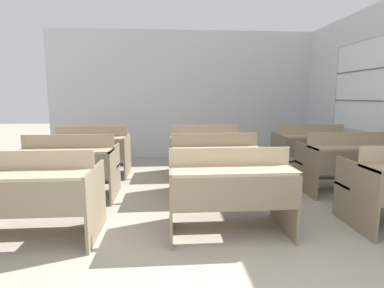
{
  "coord_description": "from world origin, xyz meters",
  "views": [
    {
      "loc": [
        -0.33,
        -1.3,
        1.42
      ],
      "look_at": [
        -0.03,
        2.7,
        0.78
      ],
      "focal_mm": 28.0,
      "sensor_mm": 36.0,
      "label": 1
    }
  ],
  "objects_px": {
    "bench_third_right": "(310,147)",
    "bench_second_left": "(70,165)",
    "bench_second_right": "(347,161)",
    "bench_third_left": "(92,150)",
    "bench_front_left": "(31,194)",
    "bench_second_center": "(214,163)",
    "bench_third_center": "(204,148)",
    "bench_front_center": "(229,189)"
  },
  "relations": [
    {
      "from": "bench_front_left",
      "to": "bench_second_center",
      "type": "bearing_deg",
      "value": 31.97
    },
    {
      "from": "bench_second_right",
      "to": "bench_third_right",
      "type": "height_order",
      "value": "same"
    },
    {
      "from": "bench_third_left",
      "to": "bench_third_right",
      "type": "height_order",
      "value": "same"
    },
    {
      "from": "bench_front_center",
      "to": "bench_third_left",
      "type": "relative_size",
      "value": 1.0
    },
    {
      "from": "bench_second_right",
      "to": "bench_third_right",
      "type": "relative_size",
      "value": 1.0
    },
    {
      "from": "bench_second_center",
      "to": "bench_front_center",
      "type": "bearing_deg",
      "value": -91.36
    },
    {
      "from": "bench_second_left",
      "to": "bench_third_right",
      "type": "height_order",
      "value": "same"
    },
    {
      "from": "bench_third_left",
      "to": "bench_third_right",
      "type": "xyz_separation_m",
      "value": [
        3.99,
        -0.01,
        0.0
      ]
    },
    {
      "from": "bench_front_center",
      "to": "bench_third_left",
      "type": "distance_m",
      "value": 3.11
    },
    {
      "from": "bench_third_left",
      "to": "bench_third_right",
      "type": "distance_m",
      "value": 3.99
    },
    {
      "from": "bench_third_center",
      "to": "bench_second_right",
      "type": "bearing_deg",
      "value": -31.64
    },
    {
      "from": "bench_second_center",
      "to": "bench_third_center",
      "type": "height_order",
      "value": "same"
    },
    {
      "from": "bench_second_left",
      "to": "bench_second_center",
      "type": "xyz_separation_m",
      "value": [
        2.01,
        0.01,
        0.0
      ]
    },
    {
      "from": "bench_third_center",
      "to": "bench_third_right",
      "type": "distance_m",
      "value": 2.0
    },
    {
      "from": "bench_second_center",
      "to": "bench_second_left",
      "type": "bearing_deg",
      "value": -179.7
    },
    {
      "from": "bench_front_center",
      "to": "bench_second_left",
      "type": "height_order",
      "value": "same"
    },
    {
      "from": "bench_front_center",
      "to": "bench_second_left",
      "type": "distance_m",
      "value": 2.32
    },
    {
      "from": "bench_front_center",
      "to": "bench_second_left",
      "type": "relative_size",
      "value": 1.0
    },
    {
      "from": "bench_front_center",
      "to": "bench_second_center",
      "type": "height_order",
      "value": "same"
    },
    {
      "from": "bench_front_left",
      "to": "bench_third_left",
      "type": "bearing_deg",
      "value": 90.44
    },
    {
      "from": "bench_front_left",
      "to": "bench_second_left",
      "type": "xyz_separation_m",
      "value": [
        -0.03,
        1.23,
        0.0
      ]
    },
    {
      "from": "bench_second_center",
      "to": "bench_third_left",
      "type": "xyz_separation_m",
      "value": [
        -2.0,
        1.19,
        0.0
      ]
    },
    {
      "from": "bench_second_right",
      "to": "bench_third_left",
      "type": "xyz_separation_m",
      "value": [
        -3.97,
        1.21,
        0.0
      ]
    },
    {
      "from": "bench_front_center",
      "to": "bench_second_right",
      "type": "relative_size",
      "value": 1.0
    },
    {
      "from": "bench_second_right",
      "to": "bench_third_center",
      "type": "distance_m",
      "value": 2.32
    },
    {
      "from": "bench_front_left",
      "to": "bench_second_right",
      "type": "distance_m",
      "value": 4.13
    },
    {
      "from": "bench_second_center",
      "to": "bench_third_left",
      "type": "bearing_deg",
      "value": 149.29
    },
    {
      "from": "bench_second_right",
      "to": "bench_second_center",
      "type": "bearing_deg",
      "value": 179.41
    },
    {
      "from": "bench_second_right",
      "to": "bench_second_left",
      "type": "bearing_deg",
      "value": 179.86
    },
    {
      "from": "bench_front_left",
      "to": "bench_third_center",
      "type": "bearing_deg",
      "value": 51.01
    },
    {
      "from": "bench_front_left",
      "to": "bench_second_center",
      "type": "xyz_separation_m",
      "value": [
        1.99,
        1.24,
        0.0
      ]
    },
    {
      "from": "bench_front_left",
      "to": "bench_third_center",
      "type": "xyz_separation_m",
      "value": [
        1.97,
        2.44,
        0.0
      ]
    },
    {
      "from": "bench_third_right",
      "to": "bench_second_left",
      "type": "bearing_deg",
      "value": -163.4
    },
    {
      "from": "bench_second_center",
      "to": "bench_third_left",
      "type": "height_order",
      "value": "same"
    },
    {
      "from": "bench_front_center",
      "to": "bench_third_left",
      "type": "bearing_deg",
      "value": 129.38
    },
    {
      "from": "bench_third_center",
      "to": "bench_second_left",
      "type": "bearing_deg",
      "value": -148.86
    },
    {
      "from": "bench_second_left",
      "to": "bench_second_center",
      "type": "height_order",
      "value": "same"
    },
    {
      "from": "bench_third_right",
      "to": "bench_front_left",
      "type": "bearing_deg",
      "value": -148.64
    },
    {
      "from": "bench_second_left",
      "to": "bench_second_right",
      "type": "relative_size",
      "value": 1.0
    },
    {
      "from": "bench_second_left",
      "to": "bench_front_left",
      "type": "bearing_deg",
      "value": -88.72
    },
    {
      "from": "bench_third_right",
      "to": "bench_second_right",
      "type": "bearing_deg",
      "value": -91.05
    },
    {
      "from": "bench_third_left",
      "to": "bench_front_left",
      "type": "bearing_deg",
      "value": -89.56
    }
  ]
}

